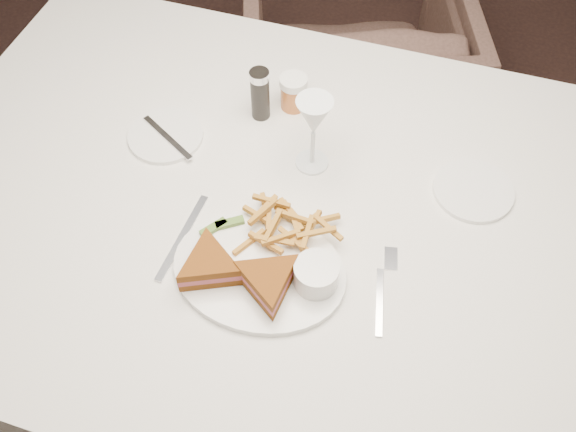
{
  "coord_description": "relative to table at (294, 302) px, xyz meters",
  "views": [
    {
      "loc": [
        0.41,
        -0.65,
        1.76
      ],
      "look_at": [
        0.2,
        0.01,
        0.8
      ],
      "focal_mm": 40.0,
      "sensor_mm": 36.0,
      "label": 1
    }
  ],
  "objects": [
    {
      "name": "table",
      "position": [
        0.0,
        0.0,
        0.0
      ],
      "size": [
        1.6,
        1.07,
        0.75
      ],
      "primitive_type": "cube",
      "rotation": [
        0.0,
        0.0,
        -0.0
      ],
      "color": "silver",
      "rests_on": "ground"
    },
    {
      "name": "chair_far",
      "position": [
        -0.09,
        0.92,
        -0.02
      ],
      "size": [
        0.86,
        0.84,
        0.71
      ],
      "primitive_type": "imported",
      "rotation": [
        0.0,
        0.0,
        3.49
      ],
      "color": "#4A342D",
      "rests_on": "ground"
    },
    {
      "name": "table_setting",
      "position": [
        -0.02,
        -0.05,
        0.41
      ],
      "size": [
        0.81,
        0.61,
        0.18
      ],
      "color": "white",
      "rests_on": "table"
    },
    {
      "name": "ground",
      "position": [
        -0.2,
        -0.06,
        -0.38
      ],
      "size": [
        5.0,
        5.0,
        0.0
      ],
      "primitive_type": "plane",
      "color": "black",
      "rests_on": "ground"
    }
  ]
}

